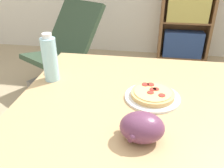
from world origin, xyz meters
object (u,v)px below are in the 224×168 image
object	(u,v)px
grape_bunch	(142,127)
lounge_chair_near	(64,62)
pizza_on_plate	(152,95)
bookshelf	(188,6)
drink_bottle	(50,59)
salt_shaker	(55,66)

from	to	relation	value
grape_bunch	lounge_chair_near	xyz separation A→B (m)	(-0.87, 1.59, -0.51)
pizza_on_plate	lounge_chair_near	world-z (taller)	lounge_chair_near
grape_bunch	bookshelf	size ratio (longest dim) A/B	0.10
drink_bottle	lounge_chair_near	xyz separation A→B (m)	(-0.40, 1.21, -0.57)
drink_bottle	salt_shaker	distance (m)	0.12
drink_bottle	pizza_on_plate	bearing A→B (deg)	-11.39
pizza_on_plate	lounge_chair_near	xyz separation A→B (m)	(-0.91, 1.31, -0.47)
pizza_on_plate	salt_shaker	distance (m)	0.55
salt_shaker	lounge_chair_near	world-z (taller)	lounge_chair_near
grape_bunch	bookshelf	distance (m)	2.69
grape_bunch	drink_bottle	distance (m)	0.60
grape_bunch	salt_shaker	xyz separation A→B (m)	(-0.49, 0.46, -0.02)
bookshelf	grape_bunch	bearing A→B (deg)	-100.16
salt_shaker	lounge_chair_near	bearing A→B (deg)	108.91
drink_bottle	salt_shaker	bearing A→B (deg)	101.24
lounge_chair_near	bookshelf	distance (m)	1.77
grape_bunch	pizza_on_plate	bearing A→B (deg)	82.50
lounge_chair_near	grape_bunch	bearing A→B (deg)	-30.49
pizza_on_plate	grape_bunch	world-z (taller)	grape_bunch
pizza_on_plate	lounge_chair_near	bearing A→B (deg)	124.65
salt_shaker	bookshelf	distance (m)	2.39
drink_bottle	salt_shaker	xyz separation A→B (m)	(-0.02, 0.09, -0.08)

